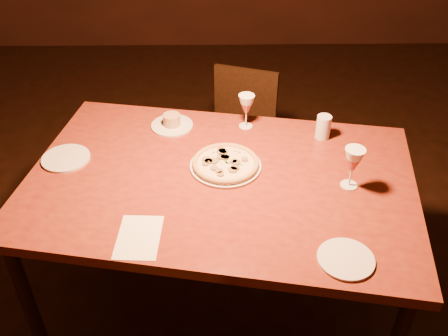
{
  "coord_description": "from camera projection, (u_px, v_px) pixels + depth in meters",
  "views": [
    {
      "loc": [
        -0.23,
        -1.35,
        2.08
      ],
      "look_at": [
        -0.2,
        0.28,
        0.84
      ],
      "focal_mm": 40.0,
      "sensor_mm": 36.0,
      "label": 1
    }
  ],
  "objects": [
    {
      "name": "chair_far",
      "position": [
        240.0,
        130.0,
        3.0
      ],
      "size": [
        0.49,
        0.49,
        0.8
      ],
      "rotation": [
        0.0,
        0.0,
        -0.33
      ],
      "color": "black",
      "rests_on": "floor"
    },
    {
      "name": "wine_glass_far",
      "position": [
        246.0,
        111.0,
        2.27
      ],
      "size": [
        0.07,
        0.07,
        0.16
      ],
      "primitive_type": null,
      "color": "#AE4848",
      "rests_on": "dining_table"
    },
    {
      "name": "menu_card",
      "position": [
        139.0,
        237.0,
        1.74
      ],
      "size": [
        0.16,
        0.23,
        0.0
      ],
      "primitive_type": "cube",
      "rotation": [
        0.0,
        0.0,
        -0.05
      ],
      "color": "white",
      "rests_on": "dining_table"
    },
    {
      "name": "wine_glass_right",
      "position": [
        352.0,
        168.0,
        1.92
      ],
      "size": [
        0.08,
        0.08,
        0.17
      ],
      "primitive_type": null,
      "color": "#AE4848",
      "rests_on": "dining_table"
    },
    {
      "name": "side_plate_near",
      "position": [
        346.0,
        259.0,
        1.65
      ],
      "size": [
        0.19,
        0.19,
        0.01
      ],
      "primitive_type": "cylinder",
      "color": "silver",
      "rests_on": "dining_table"
    },
    {
      "name": "dining_table",
      "position": [
        220.0,
        191.0,
        2.06
      ],
      "size": [
        1.71,
        1.26,
        0.83
      ],
      "rotation": [
        0.0,
        0.0,
        -0.18
      ],
      "color": "maroon",
      "rests_on": "floor"
    },
    {
      "name": "pizza_plate",
      "position": [
        226.0,
        164.0,
        2.06
      ],
      "size": [
        0.3,
        0.3,
        0.03
      ],
      "color": "silver",
      "rests_on": "dining_table"
    },
    {
      "name": "side_plate_left",
      "position": [
        66.0,
        158.0,
        2.11
      ],
      "size": [
        0.2,
        0.2,
        0.01
      ],
      "primitive_type": "cylinder",
      "color": "silver",
      "rests_on": "dining_table"
    },
    {
      "name": "water_tumbler",
      "position": [
        323.0,
        127.0,
        2.21
      ],
      "size": [
        0.07,
        0.07,
        0.11
      ],
      "primitive_type": "cylinder",
      "color": "silver",
      "rests_on": "dining_table"
    },
    {
      "name": "ramekin_saucer",
      "position": [
        172.0,
        123.0,
        2.31
      ],
      "size": [
        0.19,
        0.19,
        0.06
      ],
      "color": "silver",
      "rests_on": "dining_table"
    }
  ]
}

